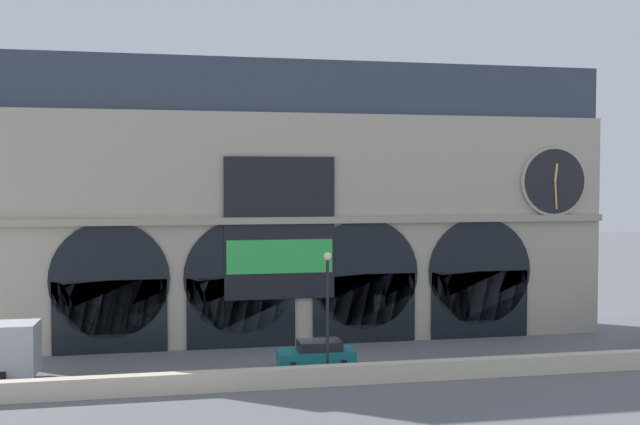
# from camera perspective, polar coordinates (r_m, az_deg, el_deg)

# --- Properties ---
(ground_plane) EXTENTS (200.00, 200.00, 0.00)m
(ground_plane) POSITION_cam_1_polar(r_m,az_deg,el_deg) (42.67, -0.17, -11.97)
(ground_plane) COLOR slate
(quay_parapet_wall) EXTENTS (90.00, 0.70, 1.02)m
(quay_parapet_wall) POSITION_cam_1_polar(r_m,az_deg,el_deg) (38.37, 1.07, -12.82)
(quay_parapet_wall) COLOR beige
(quay_parapet_wall) RESTS_ON ground
(station_building) EXTENTS (42.16, 4.54, 18.66)m
(station_building) POSITION_cam_1_polar(r_m,az_deg,el_deg) (48.33, -1.67, 0.50)
(station_building) COLOR #B2A891
(station_building) RESTS_ON ground
(car_center) EXTENTS (4.40, 2.22, 1.55)m
(car_center) POSITION_cam_1_polar(r_m,az_deg,el_deg) (41.75, -0.26, -11.16)
(car_center) COLOR #19727A
(car_center) RESTS_ON ground
(street_lamp_quayside) EXTENTS (0.44, 0.44, 6.90)m
(street_lamp_quayside) POSITION_cam_1_polar(r_m,az_deg,el_deg) (38.28, 0.60, -6.89)
(street_lamp_quayside) COLOR black
(street_lamp_quayside) RESTS_ON ground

